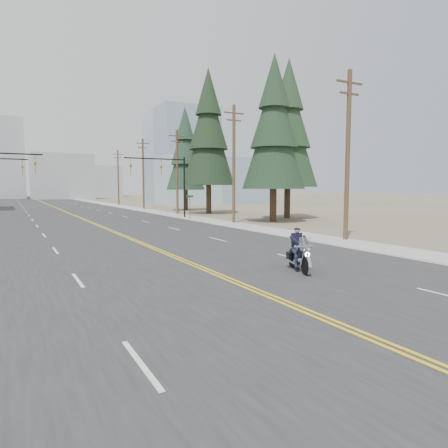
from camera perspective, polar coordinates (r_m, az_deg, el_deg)
The scene contains 19 objects.
ground_plane at distance 13.83m, azimuth 3.70°, elevation -9.21°, with size 400.00×400.00×0.00m, color #776D56.
road at distance 81.73m, azimuth -23.34°, elevation 2.33°, with size 20.00×200.00×0.01m, color #303033.
sidewalk_right at distance 83.52m, azimuth -15.45°, elevation 2.62°, with size 3.00×200.00×0.01m, color #A5A5A0.
traffic_mast_right at distance 46.26m, azimuth -8.02°, elevation 6.97°, with size 7.10×0.26×7.00m.
street_sign at distance 45.09m, azimuth -4.91°, elevation 3.07°, with size 0.90×0.06×2.62m.
utility_pole_a at distance 27.65m, azimuth 17.26°, elevation 9.70°, with size 2.20×0.30×11.00m.
utility_pole_b at distance 39.64m, azimuth 1.41°, elevation 8.85°, with size 2.20×0.30×11.50m.
utility_pole_c at distance 53.15m, azimuth -6.71°, elevation 7.60°, with size 2.20×0.30×11.00m.
utility_pole_d at distance 67.32m, azimuth -11.47°, elevation 7.23°, with size 2.20×0.30×11.50m.
utility_pole_e at distance 83.71m, azimuth -14.87°, elevation 6.56°, with size 2.20×0.30×11.00m.
glass_building at distance 90.50m, azimuth -2.68°, elevation 9.31°, with size 24.00×16.00×20.00m, color #9EB5CC.
haze_bldg_b at distance 137.23m, azimuth -22.14°, elevation 6.27°, with size 18.00×14.00×14.00m, color #ADB2B7.
haze_bldg_c at distance 130.29m, azimuth -7.17°, elevation 7.56°, with size 16.00×12.00×18.00m, color #B7BCC6.
haze_bldg_e at distance 164.53m, azimuth -17.17°, elevation 5.82°, with size 14.00×14.00×12.00m, color #B7BCC6.
motorcyclist at distance 16.74m, azimuth 10.71°, elevation -3.64°, with size 0.98×2.29×1.79m, color black, non-canonical shape.
conifer_near at distance 41.50m, azimuth 7.15°, elevation 13.70°, with size 6.33×6.33×16.76m.
conifer_mid at distance 46.63m, azimuth 9.16°, elevation 13.49°, with size 6.69×6.69×17.85m.
conifer_tall at distance 54.52m, azimuth -2.23°, elevation 13.20°, with size 6.93×6.93×19.26m.
conifer_far at distance 62.53m, azimuth -5.55°, elevation 10.32°, with size 5.91×5.91×15.84m.
Camera 1 is at (-7.12, -11.34, 3.43)m, focal length 32.00 mm.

